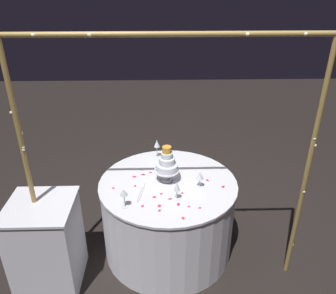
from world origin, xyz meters
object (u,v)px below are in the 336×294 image
object	(u,v)px
wine_glass_1	(163,154)
wine_glass_2	(200,176)
wine_glass_4	(157,144)
wine_glass_3	(124,193)
cake_knife	(142,190)
tiered_cake	(167,164)
wine_glass_0	(177,187)
side_table	(47,244)
decorative_arch	(169,133)
main_table	(168,216)

from	to	relation	value
wine_glass_1	wine_glass_2	size ratio (longest dim) A/B	1.00
wine_glass_4	wine_glass_1	bearing A→B (deg)	112.20
wine_glass_3	cake_knife	distance (m)	0.28
tiered_cake	wine_glass_0	xyz separation A→B (m)	(-0.07, 0.28, -0.06)
wine_glass_4	side_table	bearing A→B (deg)	42.56
wine_glass_1	side_table	bearing A→B (deg)	35.12
tiered_cake	wine_glass_4	distance (m)	0.45
side_table	wine_glass_1	distance (m)	1.26
tiered_cake	wine_glass_3	world-z (taller)	tiered_cake
side_table	cake_knife	xyz separation A→B (m)	(-0.77, -0.24, 0.35)
decorative_arch	wine_glass_3	bearing A→B (deg)	3.78
wine_glass_3	wine_glass_1	bearing A→B (deg)	-115.55
wine_glass_1	wine_glass_2	xyz separation A→B (m)	(-0.30, 0.40, -0.00)
wine_glass_3	cake_knife	world-z (taller)	wine_glass_3
wine_glass_0	tiered_cake	bearing A→B (deg)	-75.39
cake_knife	side_table	bearing A→B (deg)	16.94
decorative_arch	side_table	distance (m)	1.38
wine_glass_0	cake_knife	world-z (taller)	wine_glass_0
wine_glass_1	wine_glass_3	world-z (taller)	wine_glass_3
side_table	wine_glass_1	world-z (taller)	wine_glass_1
decorative_arch	wine_glass_2	size ratio (longest dim) A/B	14.95
decorative_arch	wine_glass_1	size ratio (longest dim) A/B	15.00
main_table	wine_glass_4	distance (m)	0.70
decorative_arch	wine_glass_1	distance (m)	0.81
side_table	main_table	bearing A→B (deg)	-160.03
decorative_arch	wine_glass_4	bearing A→B (deg)	-83.08
wine_glass_0	main_table	bearing A→B (deg)	-75.87
decorative_arch	wine_glass_0	xyz separation A→B (m)	(-0.06, -0.07, -0.50)
wine_glass_1	main_table	bearing A→B (deg)	96.08
decorative_arch	wine_glass_4	world-z (taller)	decorative_arch
wine_glass_2	wine_glass_4	distance (m)	0.66
tiered_cake	wine_glass_1	distance (m)	0.30
tiered_cake	wine_glass_2	bearing A→B (deg)	158.43
wine_glass_2	cake_knife	xyz separation A→B (m)	(0.49, 0.05, -0.10)
wine_glass_1	decorative_arch	bearing A→B (deg)	93.05
decorative_arch	tiered_cake	distance (m)	0.56
side_table	wine_glass_0	bearing A→B (deg)	-173.95
main_table	cake_knife	xyz separation A→B (m)	(0.22, 0.13, 0.37)
side_table	wine_glass_2	world-z (taller)	wine_glass_2
cake_knife	wine_glass_3	bearing A→B (deg)	59.95
tiered_cake	cake_knife	bearing A→B (deg)	35.69
tiered_cake	main_table	bearing A→B (deg)	108.99
wine_glass_4	tiered_cake	bearing A→B (deg)	101.06
decorative_arch	wine_glass_1	xyz separation A→B (m)	(0.03, -0.63, -0.51)
wine_glass_2	wine_glass_3	size ratio (longest dim) A/B	0.88
tiered_cake	cake_knife	world-z (taller)	tiered_cake
side_table	wine_glass_3	bearing A→B (deg)	-178.09
main_table	tiered_cake	xyz separation A→B (m)	(0.01, -0.03, 0.54)
wine_glass_4	cake_knife	xyz separation A→B (m)	(0.13, 0.59, -0.14)
wine_glass_0	wine_glass_4	distance (m)	0.73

